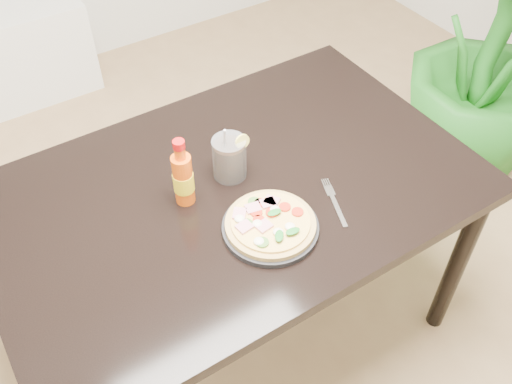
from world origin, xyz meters
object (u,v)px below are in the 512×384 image
cola_cup (230,159)px  fork (334,201)px  pizza (270,223)px  houseplant (493,54)px  dining_table (234,206)px  plate (270,228)px  hot_sauce_bottle (183,178)px

cola_cup → fork: size_ratio=1.03×
pizza → houseplant: size_ratio=0.20×
dining_table → cola_cup: cola_cup is taller
cola_cup → houseplant: bearing=6.7°
plate → pizza: size_ratio=1.07×
plate → houseplant: size_ratio=0.22×
pizza → houseplant: bearing=16.0°
fork → pizza: bearing=-163.4°
hot_sauce_bottle → fork: size_ratio=1.19×
dining_table → fork: size_ratio=7.67×
plate → cola_cup: 0.25m
pizza → dining_table: bearing=89.0°
pizza → fork: pizza is taller
cola_cup → plate: bearing=-94.7°
pizza → hot_sauce_bottle: (-0.14, 0.22, 0.06)m
pizza → cola_cup: 0.24m
plate → fork: bearing=-2.9°
plate → fork: 0.21m
pizza → hot_sauce_bottle: 0.26m
dining_table → hot_sauce_bottle: hot_sauce_bottle is taller
hot_sauce_bottle → cola_cup: (0.16, 0.02, -0.02)m
plate → fork: (0.21, -0.01, -0.01)m
plate → pizza: pizza is taller
hot_sauce_bottle → houseplant: houseplant is taller
cola_cup → fork: (0.19, -0.25, -0.06)m
dining_table → hot_sauce_bottle: size_ratio=6.45×
pizza → hot_sauce_bottle: hot_sauce_bottle is taller
fork → plate: bearing=-162.9°
hot_sauce_bottle → houseplant: (1.54, 0.19, -0.24)m
hot_sauce_bottle → dining_table: bearing=-10.6°
houseplant → plate: bearing=-163.9°
fork → dining_table: bearing=155.2°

